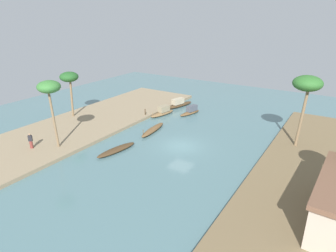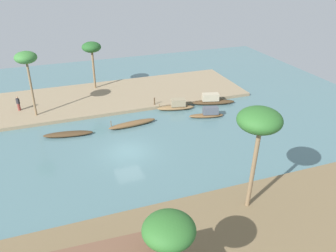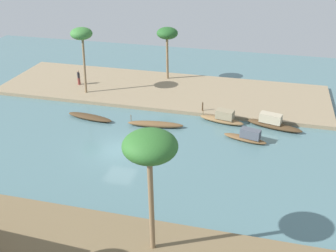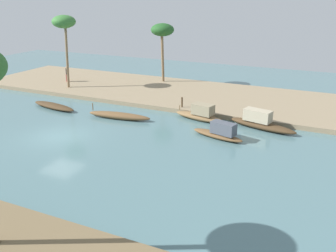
# 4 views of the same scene
# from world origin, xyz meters

# --- Properties ---
(river_water) EXTENTS (64.38, 64.38, 0.00)m
(river_water) POSITION_xyz_m (0.00, 0.00, 0.00)
(river_water) COLOR slate
(river_water) RESTS_ON ground
(riverbank_left) EXTENTS (36.60, 10.96, 0.38)m
(riverbank_left) POSITION_xyz_m (0.00, -13.89, 0.19)
(riverbank_left) COLOR #937F60
(riverbank_left) RESTS_ON ground
(sampan_midstream) EXTENTS (4.01, 1.86, 1.22)m
(sampan_midstream) POSITION_xyz_m (-10.34, -4.37, 0.46)
(sampan_midstream) COLOR brown
(sampan_midstream) RESTS_ON river_water
(sampan_foreground) EXTENTS (5.02, 1.81, 0.46)m
(sampan_foreground) POSITION_xyz_m (4.91, -5.09, 0.23)
(sampan_foreground) COLOR #47331E
(sampan_foreground) RESTS_ON river_water
(sampan_near_left_bank) EXTENTS (4.51, 1.96, 1.34)m
(sampan_near_left_bank) POSITION_xyz_m (-7.77, -7.54, 0.49)
(sampan_near_left_bank) COLOR brown
(sampan_near_left_bank) RESTS_ON river_water
(sampan_with_red_awning) EXTENTS (5.37, 1.50, 1.10)m
(sampan_with_red_awning) POSITION_xyz_m (-1.76, -5.08, 0.27)
(sampan_with_red_awning) COLOR brown
(sampan_with_red_awning) RESTS_ON river_water
(sampan_downstream_large) EXTENTS (5.29, 2.31, 1.41)m
(sampan_downstream_large) POSITION_xyz_m (-12.49, -7.54, 0.50)
(sampan_downstream_large) COLOR #47331E
(sampan_downstream_large) RESTS_ON river_water
(person_on_near_bank) EXTENTS (0.45, 0.45, 1.67)m
(person_on_near_bank) POSITION_xyz_m (9.62, -12.75, 1.14)
(person_on_near_bank) COLOR brown
(person_on_near_bank) RESTS_ON riverbank_left
(mooring_post) EXTENTS (0.14, 0.14, 0.87)m
(mooring_post) POSITION_xyz_m (-5.53, -9.04, 0.81)
(mooring_post) COLOR #4C3823
(mooring_post) RESTS_ON riverbank_left
(palm_tree_left_near) EXTENTS (2.44, 2.44, 6.19)m
(palm_tree_left_near) POSITION_xyz_m (0.19, -17.16, 5.75)
(palm_tree_left_near) COLOR #7F6647
(palm_tree_left_near) RESTS_ON riverbank_left
(palm_tree_left_far) EXTENTS (2.31, 2.31, 7.14)m
(palm_tree_left_far) POSITION_xyz_m (7.83, -10.85, 6.71)
(palm_tree_left_far) COLOR #7F6647
(palm_tree_left_far) RESTS_ON riverbank_left
(palm_tree_right_short) EXTENTS (2.89, 2.89, 7.62)m
(palm_tree_right_short) POSITION_xyz_m (-6.12, 10.90, 7.06)
(palm_tree_right_short) COLOR #7F6647
(palm_tree_right_short) RESTS_ON riverbank_right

